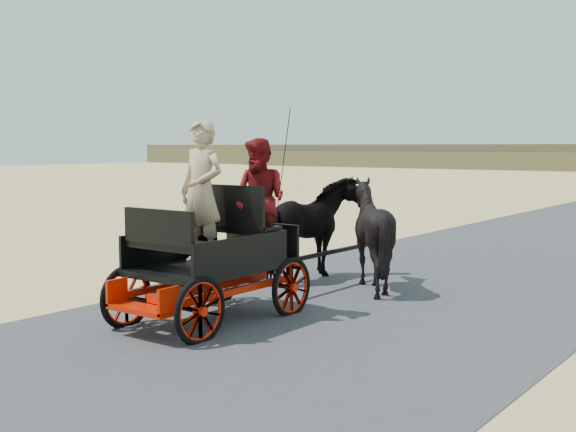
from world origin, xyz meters
The scene contains 8 objects.
ground centered at (0.00, 0.00, 0.00)m, with size 140.00×140.00×0.00m, color tan.
road centered at (0.00, 0.00, 0.01)m, with size 6.00×140.00×0.01m, color #38383A.
ridge_near centered at (-30.00, 58.00, 0.80)m, with size 40.00×4.00×1.60m, color brown.
carriage centered at (-1.08, -2.00, 0.36)m, with size 1.30×2.40×0.72m, color black, non-canonical shape.
horse_left centered at (-1.63, 1.00, 0.85)m, with size 0.91×2.01×1.70m, color black.
horse_right centered at (-0.53, 1.00, 0.85)m, with size 1.37×1.54×1.70m, color black.
driver_man centered at (-1.28, -1.95, 1.62)m, with size 0.66×0.43×1.80m, color tan.
passenger_woman centered at (-0.78, -1.40, 1.51)m, with size 0.77×0.60×1.58m, color #660C0F.
Camera 1 is at (5.07, -8.56, 2.19)m, focal length 45.00 mm.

